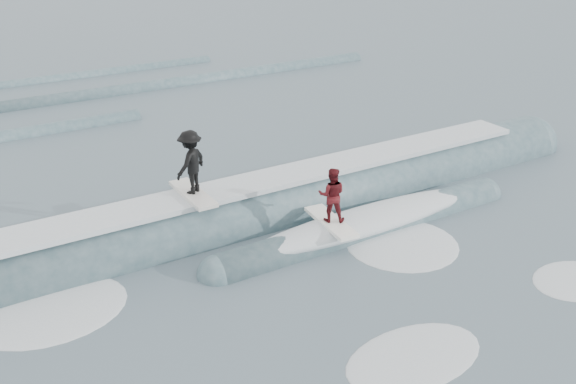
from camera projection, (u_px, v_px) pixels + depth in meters
ground at (334, 264)px, 15.91m from camera, size 160.00×160.00×0.00m
breaking_wave at (283, 215)px, 18.28m from camera, size 23.85×3.87×2.18m
surfer_black at (191, 165)px, 16.49m from camera, size 1.26×2.00×1.79m
surfer_red at (332, 199)px, 16.48m from camera, size 0.90×2.04×1.56m
whitewater at (333, 290)px, 14.82m from camera, size 13.75×7.50×0.10m
far_swells at (40, 107)px, 28.08m from camera, size 36.32×8.65×0.80m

